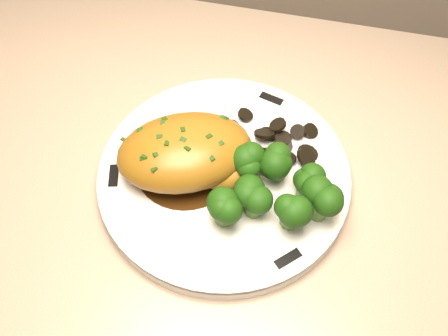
# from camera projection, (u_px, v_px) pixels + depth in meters

# --- Properties ---
(plate) EXTENTS (0.27, 0.27, 0.02)m
(plate) POSITION_uv_depth(u_px,v_px,m) (224.00, 178.00, 0.61)
(plate) COLOR white
(plate) RESTS_ON counter
(rim_accent_0) EXTENTS (0.03, 0.02, 0.00)m
(rim_accent_0) POSITION_uv_depth(u_px,v_px,m) (271.00, 99.00, 0.66)
(rim_accent_0) COLOR black
(rim_accent_0) RESTS_ON plate
(rim_accent_1) EXTENTS (0.02, 0.03, 0.00)m
(rim_accent_1) POSITION_uv_depth(u_px,v_px,m) (114.00, 176.00, 0.60)
(rim_accent_1) COLOR black
(rim_accent_1) RESTS_ON plate
(rim_accent_2) EXTENTS (0.03, 0.03, 0.00)m
(rim_accent_2) POSITION_uv_depth(u_px,v_px,m) (288.00, 259.00, 0.55)
(rim_accent_2) COLOR black
(rim_accent_2) RESTS_ON plate
(gravy_pool) EXTENTS (0.11, 0.11, 0.00)m
(gravy_pool) POSITION_uv_depth(u_px,v_px,m) (186.00, 167.00, 0.61)
(gravy_pool) COLOR black
(gravy_pool) RESTS_ON plate
(chicken_breast) EXTENTS (0.17, 0.15, 0.06)m
(chicken_breast) POSITION_uv_depth(u_px,v_px,m) (190.00, 154.00, 0.59)
(chicken_breast) COLOR #8F5E18
(chicken_breast) RESTS_ON plate
(mushroom_pile) EXTENTS (0.09, 0.07, 0.02)m
(mushroom_pile) POSITION_uv_depth(u_px,v_px,m) (269.00, 143.00, 0.62)
(mushroom_pile) COLOR black
(mushroom_pile) RESTS_ON plate
(broccoli_florets) EXTENTS (0.12, 0.09, 0.04)m
(broccoli_florets) POSITION_uv_depth(u_px,v_px,m) (274.00, 189.00, 0.56)
(broccoli_florets) COLOR #588036
(broccoli_florets) RESTS_ON plate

